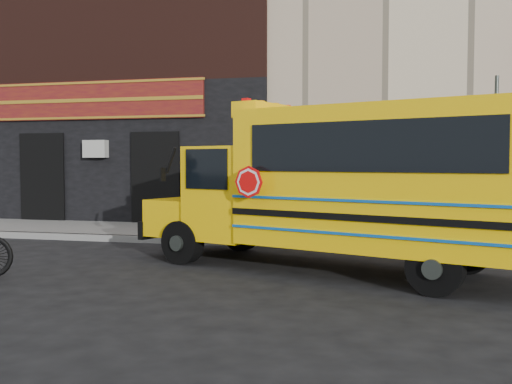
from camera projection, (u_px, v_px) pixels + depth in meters
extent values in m
plane|color=black|center=(201.00, 267.00, 10.20)|extent=(120.00, 120.00, 0.00)
cube|color=gray|center=(239.00, 242.00, 12.72)|extent=(40.00, 0.20, 0.15)
cube|color=slate|center=(255.00, 234.00, 14.18)|extent=(40.00, 3.00, 0.15)
cube|color=beige|center=(298.00, 41.00, 20.07)|extent=(20.00, 10.00, 12.00)
cube|color=black|center=(100.00, 153.00, 16.64)|extent=(10.00, 0.30, 4.00)
cube|color=black|center=(99.00, 31.00, 16.45)|extent=(10.00, 0.28, 3.00)
cube|color=#550C19|center=(97.00, 100.00, 16.39)|extent=(6.50, 0.12, 1.10)
cube|color=black|center=(43.00, 178.00, 16.95)|extent=(1.30, 0.10, 2.50)
cube|color=black|center=(156.00, 179.00, 16.11)|extent=(1.30, 0.10, 2.50)
cylinder|color=black|center=(182.00, 242.00, 10.45)|extent=(0.85, 0.53, 0.80)
cylinder|color=black|center=(241.00, 232.00, 12.04)|extent=(0.85, 0.53, 0.80)
cylinder|color=black|center=(435.00, 267.00, 7.94)|extent=(0.85, 0.53, 0.80)
cylinder|color=black|center=(467.00, 250.00, 9.53)|extent=(0.85, 0.53, 0.80)
cube|color=#FFC205|center=(196.00, 215.00, 11.47)|extent=(1.61, 2.22, 0.70)
cube|color=black|center=(175.00, 226.00, 11.78)|extent=(0.80, 1.97, 0.35)
cube|color=#FFC205|center=(241.00, 192.00, 10.84)|extent=(1.83, 2.38, 1.70)
cube|color=black|center=(217.00, 171.00, 11.13)|extent=(0.66, 1.72, 0.90)
cube|color=#FFC205|center=(385.00, 177.00, 9.27)|extent=(4.98, 3.58, 2.25)
cube|color=black|center=(365.00, 146.00, 8.26)|extent=(3.69, 1.35, 0.75)
cube|color=#FFC205|center=(268.00, 112.00, 10.44)|extent=(1.01, 1.68, 0.28)
cylinder|color=red|center=(249.00, 182.00, 9.17)|extent=(0.50, 0.20, 0.52)
cylinder|color=#39403A|center=(495.00, 167.00, 11.21)|extent=(0.08, 0.08, 3.56)
cube|color=#B41429|center=(499.00, 110.00, 11.07)|extent=(0.13, 0.30, 0.44)
cube|color=white|center=(498.00, 138.00, 11.10)|extent=(0.13, 0.30, 0.39)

